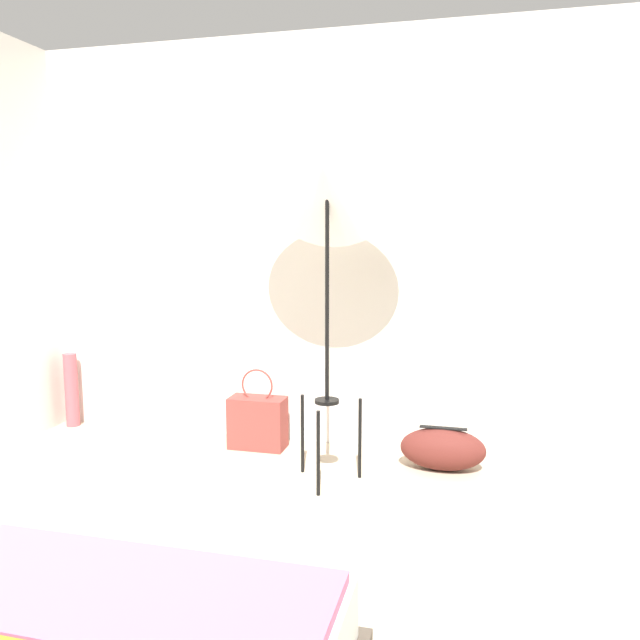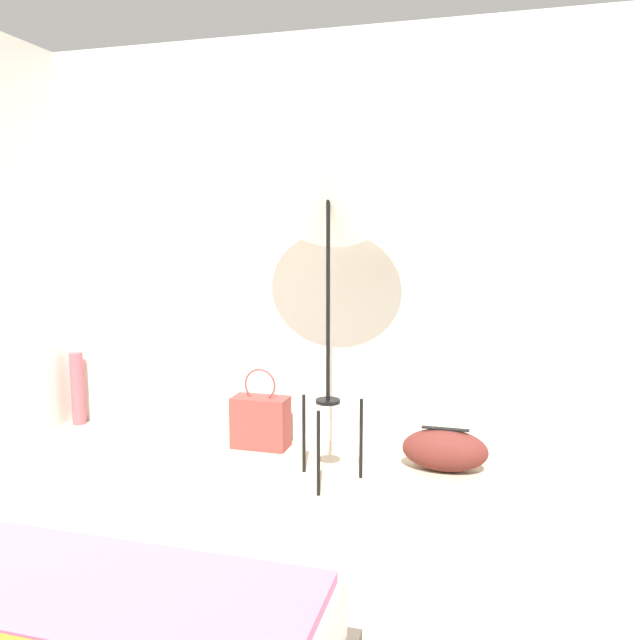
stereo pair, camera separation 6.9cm
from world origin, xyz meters
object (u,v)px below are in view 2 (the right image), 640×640
object	(u,v)px
tote_bag	(261,421)
paper_roll	(78,388)
photo_umbrella	(328,169)
duffel_bag	(445,450)

from	to	relation	value
tote_bag	paper_roll	distance (m)	1.45
photo_umbrella	duffel_bag	xyz separation A→B (m)	(0.62, 0.33, -1.58)
photo_umbrella	paper_roll	bearing A→B (deg)	165.06
duffel_bag	photo_umbrella	bearing A→B (deg)	-151.50
tote_bag	duffel_bag	xyz separation A→B (m)	(1.18, -0.09, -0.05)
photo_umbrella	duffel_bag	distance (m)	1.73
tote_bag	paper_roll	bearing A→B (deg)	175.62
photo_umbrella	duffel_bag	world-z (taller)	photo_umbrella
tote_bag	paper_roll	world-z (taller)	paper_roll
tote_bag	duffel_bag	bearing A→B (deg)	-4.36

